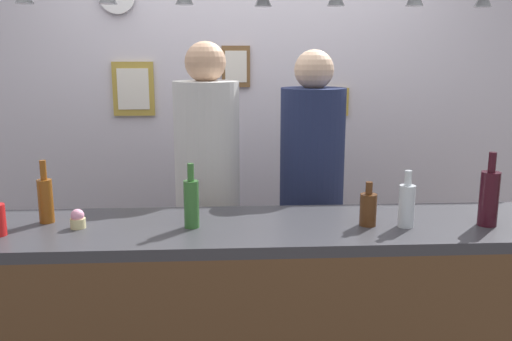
% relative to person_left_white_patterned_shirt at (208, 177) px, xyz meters
% --- Properties ---
extents(back_wall, '(4.40, 0.06, 2.60)m').
position_rel_person_left_white_patterned_shirt_xyz_m(back_wall, '(0.24, 0.76, 0.22)').
color(back_wall, silver).
rests_on(back_wall, ground_plane).
extents(bar_counter, '(2.70, 0.55, 1.04)m').
position_rel_person_left_white_patterned_shirt_xyz_m(bar_counter, '(0.24, -0.85, -0.38)').
color(bar_counter, '#38383D').
rests_on(bar_counter, ground_plane).
extents(person_left_white_patterned_shirt, '(0.34, 0.34, 1.78)m').
position_rel_person_left_white_patterned_shirt_xyz_m(person_left_white_patterned_shirt, '(0.00, 0.00, 0.00)').
color(person_left_white_patterned_shirt, '#2D334C').
rests_on(person_left_white_patterned_shirt, ground_plane).
extents(person_right_navy_shirt, '(0.34, 0.34, 1.74)m').
position_rel_person_left_white_patterned_shirt_xyz_m(person_right_navy_shirt, '(0.55, -0.00, -0.03)').
color(person_right_navy_shirt, '#2D334C').
rests_on(person_right_navy_shirt, ground_plane).
extents(bottle_beer_amber_tall, '(0.06, 0.06, 0.26)m').
position_rel_person_left_white_patterned_shirt_xyz_m(bottle_beer_amber_tall, '(-0.64, -0.61, 0.06)').
color(bottle_beer_amber_tall, brown).
rests_on(bottle_beer_amber_tall, bar_counter).
extents(bottle_beer_green_import, '(0.06, 0.06, 0.26)m').
position_rel_person_left_white_patterned_shirt_xyz_m(bottle_beer_green_import, '(-0.04, -0.71, 0.06)').
color(bottle_beer_green_import, '#336B2D').
rests_on(bottle_beer_green_import, bar_counter).
extents(bottle_soda_clear, '(0.06, 0.06, 0.23)m').
position_rel_person_left_white_patterned_shirt_xyz_m(bottle_soda_clear, '(0.81, -0.76, 0.05)').
color(bottle_soda_clear, silver).
rests_on(bottle_soda_clear, bar_counter).
extents(bottle_beer_brown_stubby, '(0.07, 0.07, 0.18)m').
position_rel_person_left_white_patterned_shirt_xyz_m(bottle_beer_brown_stubby, '(0.67, -0.73, 0.03)').
color(bottle_beer_brown_stubby, '#512D14').
rests_on(bottle_beer_brown_stubby, bar_counter).
extents(bottle_wine_dark_red, '(0.08, 0.08, 0.30)m').
position_rel_person_left_white_patterned_shirt_xyz_m(bottle_wine_dark_red, '(1.15, -0.76, 0.07)').
color(bottle_wine_dark_red, '#380F19').
rests_on(bottle_wine_dark_red, bar_counter).
extents(cupcake, '(0.06, 0.06, 0.08)m').
position_rel_person_left_white_patterned_shirt_xyz_m(cupcake, '(-0.49, -0.70, -0.01)').
color(cupcake, beige).
rests_on(cupcake, bar_counter).
extents(picture_frame_lower_pair, '(0.30, 0.02, 0.18)m').
position_rel_person_left_white_patterned_shirt_xyz_m(picture_frame_lower_pair, '(0.75, 0.71, 0.33)').
color(picture_frame_lower_pair, '#B29338').
rests_on(picture_frame_lower_pair, back_wall).
extents(picture_frame_crest, '(0.18, 0.02, 0.26)m').
position_rel_person_left_white_patterned_shirt_xyz_m(picture_frame_crest, '(0.17, 0.71, 0.56)').
color(picture_frame_crest, brown).
rests_on(picture_frame_crest, back_wall).
extents(picture_frame_caricature, '(0.26, 0.02, 0.34)m').
position_rel_person_left_white_patterned_shirt_xyz_m(picture_frame_caricature, '(-0.48, 0.71, 0.42)').
color(picture_frame_caricature, '#B29338').
rests_on(picture_frame_caricature, back_wall).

